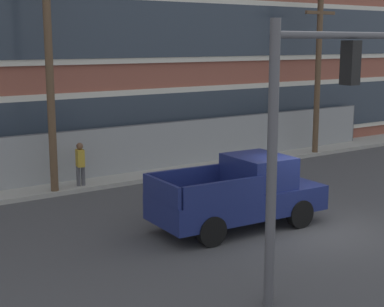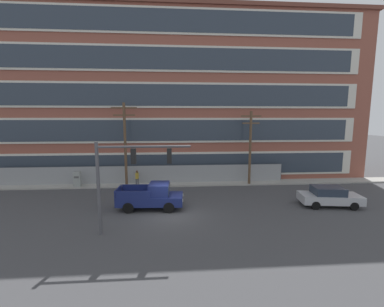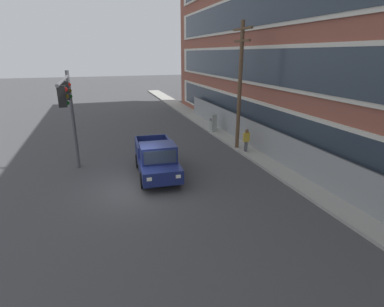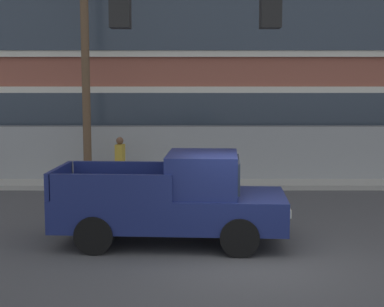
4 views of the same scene
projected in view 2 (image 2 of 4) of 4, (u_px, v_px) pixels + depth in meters
The scene contains 11 objects.
ground_plane at pixel (171, 214), 18.59m from camera, with size 160.00×160.00×0.00m, color #424244.
sidewalk_building_side at pixel (171, 184), 26.76m from camera, with size 80.00×1.91×0.16m, color #9E9B93.
brick_mill_building at pixel (160, 99), 31.41m from camera, with size 47.15×10.88×18.50m.
chain_link_fence at pixel (145, 175), 26.77m from camera, with size 29.34×0.06×1.99m.
traffic_signal_mast at pixel (126, 169), 14.98m from camera, with size 5.51×0.43×5.56m.
pickup_truck_navy at pixel (152, 197), 19.60m from camera, with size 5.09×2.28×1.99m.
sedan_silver at pixel (329, 196), 20.19m from camera, with size 4.74×2.52×1.56m.
utility_pole_near_corner at pixel (125, 141), 25.07m from camera, with size 2.44×0.26×8.37m.
utility_pole_midblock at pixel (250, 145), 26.04m from camera, with size 2.04×0.26×7.59m.
electrical_cabinet at pixel (77, 180), 25.34m from camera, with size 0.66×0.45×1.64m.
pedestrian_near_cabinet at pixel (137, 177), 25.80m from camera, with size 0.32×0.43×1.69m.
Camera 2 is at (0.24, -17.87, 6.93)m, focal length 24.00 mm.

